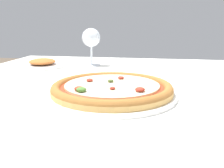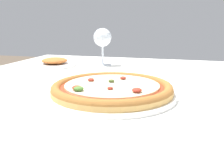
% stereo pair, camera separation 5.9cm
% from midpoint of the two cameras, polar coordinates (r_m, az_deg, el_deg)
% --- Properties ---
extents(dining_table, '(1.48, 1.01, 0.70)m').
position_cam_midpoint_polar(dining_table, '(0.75, 14.25, -5.45)').
color(dining_table, '#997047').
rests_on(dining_table, ground_plane).
extents(pizza_plate, '(0.30, 0.30, 0.04)m').
position_cam_midpoint_polar(pizza_plate, '(0.59, -2.86, -1.24)').
color(pizza_plate, white).
rests_on(pizza_plate, dining_table).
extents(wine_glass_far_left, '(0.07, 0.07, 0.15)m').
position_cam_midpoint_polar(wine_glass_far_left, '(1.01, -6.48, 10.17)').
color(wine_glass_far_left, silver).
rests_on(wine_glass_far_left, dining_table).
extents(side_plate, '(0.18, 0.18, 0.03)m').
position_cam_midpoint_polar(side_plate, '(1.03, -17.20, 4.39)').
color(side_plate, white).
rests_on(side_plate, dining_table).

